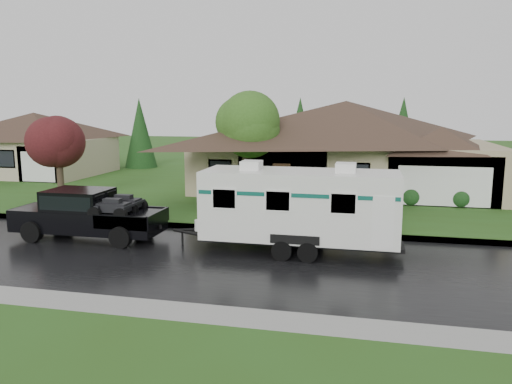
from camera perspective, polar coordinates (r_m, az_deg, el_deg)
ground at (r=19.42m, az=1.98°, el=-6.32°), size 140.00×140.00×0.00m
road at (r=17.55m, az=0.75°, el=-8.05°), size 140.00×8.00×0.01m
curb at (r=21.54m, az=3.10°, el=-4.51°), size 140.00×0.50×0.15m
lawn at (r=33.94m, az=6.71°, el=0.65°), size 140.00×26.00×0.15m
house_main at (r=32.26m, az=10.69°, el=6.37°), size 19.44×10.80×6.90m
house_far at (r=42.58m, az=-23.80°, el=5.64°), size 10.80×8.64×5.80m
tree_left_green at (r=27.54m, az=-1.21°, el=7.56°), size 3.65×3.65×6.04m
tree_red at (r=28.89m, az=-21.68°, el=5.26°), size 2.90×2.90×4.80m
shrub_row at (r=28.09m, az=9.56°, el=-0.10°), size 13.60×1.00×1.00m
pickup_truck at (r=21.58m, az=-18.88°, el=-2.24°), size 6.11×2.32×2.04m
travel_trailer at (r=18.45m, az=5.04°, el=-1.47°), size 7.54×2.65×3.38m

